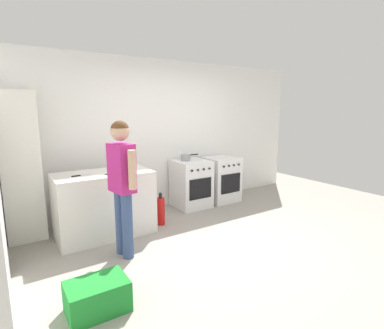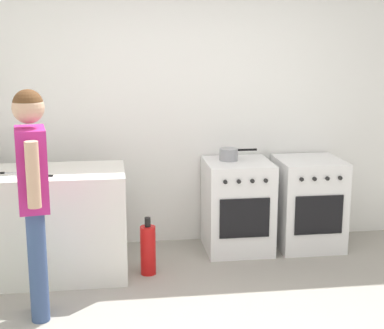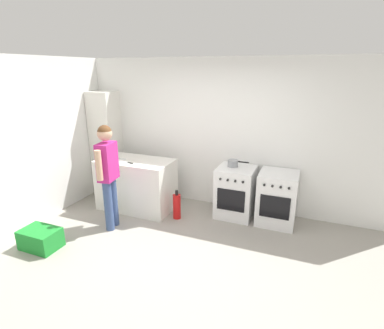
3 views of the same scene
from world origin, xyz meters
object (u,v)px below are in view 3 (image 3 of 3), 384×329
at_px(knife_bread, 126,162).
at_px(larder_cabinet, 106,143).
at_px(fire_extinguisher, 177,206).
at_px(recycling_crate_lower, 41,239).
at_px(knife_utility, 119,159).
at_px(oven_left, 235,192).
at_px(oven_right, 277,198).
at_px(pot, 233,163).
at_px(person, 108,169).

distance_m(knife_bread, larder_cabinet, 1.10).
bearing_deg(larder_cabinet, fire_extinguisher, -18.05).
xyz_separation_m(recycling_crate_lower, larder_cabinet, (-0.38, 2.09, 0.86)).
bearing_deg(knife_utility, oven_left, 11.81).
xyz_separation_m(oven_left, oven_right, (0.68, -0.00, -0.00)).
xyz_separation_m(pot, knife_utility, (-1.93, -0.48, -0.00)).
bearing_deg(oven_right, knife_bread, -167.49).
xyz_separation_m(fire_extinguisher, larder_cabinet, (-1.78, 0.58, 0.78)).
bearing_deg(recycling_crate_lower, knife_bread, 70.82).
relative_size(oven_right, larder_cabinet, 0.42).
height_order(oven_right, person, person).
relative_size(knife_bread, knife_utility, 1.39).
height_order(recycling_crate_lower, larder_cabinet, larder_cabinet).
xyz_separation_m(knife_bread, larder_cabinet, (-0.88, 0.65, 0.10)).
distance_m(pot, recycling_crate_lower, 3.10).
relative_size(oven_right, pot, 2.41).
relative_size(fire_extinguisher, recycling_crate_lower, 0.96).
distance_m(oven_left, knife_utility, 2.10).
bearing_deg(oven_left, knife_bread, -162.91).
bearing_deg(oven_left, oven_right, -0.00).
distance_m(knife_bread, knife_utility, 0.26).
relative_size(person, fire_extinguisher, 3.27).
relative_size(oven_left, knife_utility, 3.38).
xyz_separation_m(knife_bread, person, (0.08, -0.58, 0.07)).
distance_m(oven_left, recycling_crate_lower, 3.03).
distance_m(oven_right, person, 2.69).
bearing_deg(person, knife_bread, 97.42).
bearing_deg(recycling_crate_lower, larder_cabinet, 100.26).
xyz_separation_m(oven_left, recycling_crate_lower, (-2.27, -1.99, -0.29)).
height_order(knife_bread, larder_cabinet, larder_cabinet).
bearing_deg(oven_right, person, -154.63).
bearing_deg(knife_bread, oven_right, 12.51).
distance_m(oven_right, recycling_crate_lower, 3.57).
distance_m(oven_left, fire_extinguisher, 1.01).
bearing_deg(knife_bread, oven_left, 17.09).
xyz_separation_m(person, recycling_crate_lower, (-0.58, -0.86, -0.84)).
xyz_separation_m(oven_right, person, (-2.38, -1.13, 0.55)).
bearing_deg(fire_extinguisher, person, -141.77).
xyz_separation_m(pot, person, (-1.62, -1.18, 0.07)).
xyz_separation_m(oven_right, larder_cabinet, (-3.33, 0.10, 0.57)).
distance_m(fire_extinguisher, recycling_crate_lower, 2.06).
height_order(person, fire_extinguisher, person).
relative_size(pot, knife_utility, 1.40).
height_order(person, larder_cabinet, larder_cabinet).
xyz_separation_m(pot, fire_extinguisher, (-0.79, -0.53, -0.69)).
bearing_deg(pot, larder_cabinet, 178.99).
height_order(oven_right, pot, pot).
distance_m(knife_utility, recycling_crate_lower, 1.76).
height_order(oven_left, person, person).
bearing_deg(pot, fire_extinguisher, -146.03).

